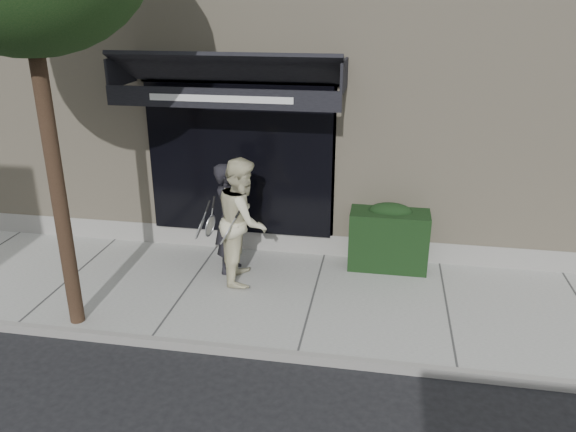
# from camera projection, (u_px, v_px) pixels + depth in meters

# --- Properties ---
(ground) EXTENTS (80.00, 80.00, 0.00)m
(ground) POSITION_uv_depth(u_px,v_px,m) (313.00, 302.00, 8.68)
(ground) COLOR black
(ground) RESTS_ON ground
(sidewalk) EXTENTS (20.00, 3.00, 0.12)m
(sidewalk) POSITION_uv_depth(u_px,v_px,m) (313.00, 299.00, 8.66)
(sidewalk) COLOR gray
(sidewalk) RESTS_ON ground
(curb) EXTENTS (20.00, 0.10, 0.14)m
(curb) POSITION_uv_depth(u_px,v_px,m) (297.00, 357.00, 7.23)
(curb) COLOR gray
(curb) RESTS_ON ground
(building_facade) EXTENTS (14.30, 8.04, 5.64)m
(building_facade) POSITION_uv_depth(u_px,v_px,m) (345.00, 80.00, 12.25)
(building_facade) COLOR tan
(building_facade) RESTS_ON ground
(hedge) EXTENTS (1.30, 0.70, 1.14)m
(hedge) POSITION_uv_depth(u_px,v_px,m) (389.00, 237.00, 9.42)
(hedge) COLOR black
(hedge) RESTS_ON sidewalk
(pedestrian_front) EXTENTS (0.75, 0.81, 1.85)m
(pedestrian_front) POSITION_uv_depth(u_px,v_px,m) (229.00, 219.00, 9.14)
(pedestrian_front) COLOR black
(pedestrian_front) RESTS_ON sidewalk
(pedestrian_back) EXTENTS (0.91, 1.09, 2.02)m
(pedestrian_back) POSITION_uv_depth(u_px,v_px,m) (243.00, 220.00, 8.83)
(pedestrian_back) COLOR beige
(pedestrian_back) RESTS_ON sidewalk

